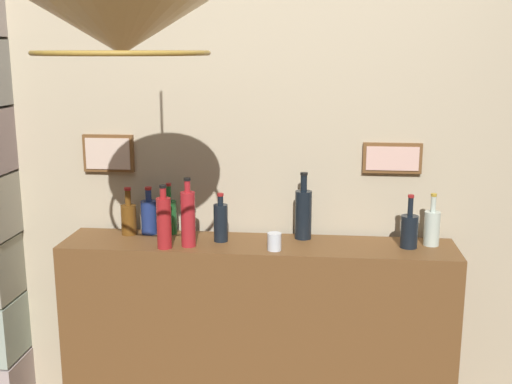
{
  "coord_description": "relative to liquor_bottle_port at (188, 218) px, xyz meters",
  "views": [
    {
      "loc": [
        0.28,
        -1.89,
        1.85
      ],
      "look_at": [
        0.0,
        0.8,
        1.24
      ],
      "focal_mm": 44.49,
      "sensor_mm": 36.0,
      "label": 1
    }
  ],
  "objects": [
    {
      "name": "liquor_bottle_port",
      "position": [
        0.0,
        0.0,
        0.0
      ],
      "size": [
        0.06,
        0.06,
        0.31
      ],
      "color": "#A62026",
      "rests_on": "bar_shelf_unit"
    },
    {
      "name": "liquor_bottle_vermouth",
      "position": [
        -0.23,
        0.18,
        -0.04
      ],
      "size": [
        0.08,
        0.08,
        0.23
      ],
      "color": "navy",
      "rests_on": "bar_shelf_unit"
    },
    {
      "name": "liquor_bottle_rye",
      "position": [
        -0.32,
        0.15,
        -0.05
      ],
      "size": [
        0.07,
        0.07,
        0.23
      ],
      "color": "brown",
      "rests_on": "bar_shelf_unit"
    },
    {
      "name": "panelled_rear_partition",
      "position": [
        0.3,
        0.32,
        0.24
      ],
      "size": [
        3.37,
        0.15,
        2.59
      ],
      "color": "#BCAD8E",
      "rests_on": "ground"
    },
    {
      "name": "liquor_bottle_sherry",
      "position": [
        1.08,
        0.13,
        -0.05
      ],
      "size": [
        0.07,
        0.07,
        0.24
      ],
      "color": "silver",
      "rests_on": "bar_shelf_unit"
    },
    {
      "name": "glass_tumbler_rocks",
      "position": [
        0.39,
        -0.02,
        -0.09
      ],
      "size": [
        0.06,
        0.06,
        0.08
      ],
      "color": "silver",
      "rests_on": "bar_shelf_unit"
    },
    {
      "name": "bar_shelf_unit",
      "position": [
        0.3,
        0.07,
        -0.63
      ],
      "size": [
        1.79,
        0.34,
        0.99
      ],
      "primitive_type": "cube",
      "color": "brown",
      "rests_on": "ground"
    },
    {
      "name": "liquor_bottle_scotch",
      "position": [
        -0.1,
        -0.04,
        -0.01
      ],
      "size": [
        0.06,
        0.06,
        0.29
      ],
      "color": "#A41F22",
      "rests_on": "bar_shelf_unit"
    },
    {
      "name": "liquor_bottle_tequila",
      "position": [
        0.98,
        0.08,
        -0.05
      ],
      "size": [
        0.08,
        0.08,
        0.24
      ],
      "color": "black",
      "rests_on": "bar_shelf_unit"
    },
    {
      "name": "liquor_bottle_vodka",
      "position": [
        0.51,
        0.17,
        -0.01
      ],
      "size": [
        0.08,
        0.08,
        0.31
      ],
      "color": "black",
      "rests_on": "bar_shelf_unit"
    },
    {
      "name": "pendant_lamp",
      "position": [
        -0.05,
        -0.69,
        0.79
      ],
      "size": [
        0.56,
        0.56,
        0.57
      ],
      "color": "beige"
    },
    {
      "name": "liquor_bottle_rum",
      "position": [
        -0.13,
        0.19,
        -0.04
      ],
      "size": [
        0.07,
        0.07,
        0.25
      ],
      "color": "#1A5424",
      "rests_on": "bar_shelf_unit"
    },
    {
      "name": "liquor_bottle_mezcal",
      "position": [
        0.13,
        0.09,
        -0.04
      ],
      "size": [
        0.07,
        0.07,
        0.23
      ],
      "color": "black",
      "rests_on": "bar_shelf_unit"
    }
  ]
}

